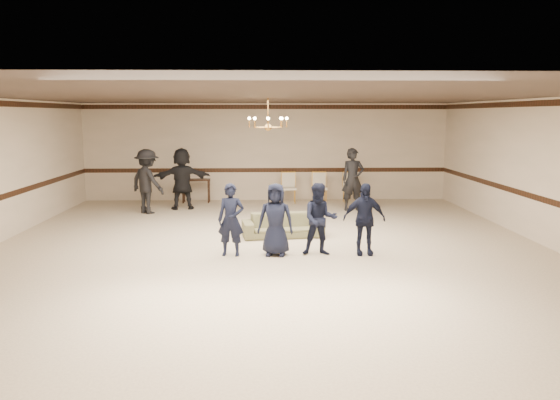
{
  "coord_description": "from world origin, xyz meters",
  "views": [
    {
      "loc": [
        -0.15,
        -11.76,
        2.84
      ],
      "look_at": [
        0.22,
        -0.5,
        1.13
      ],
      "focal_mm": 36.25,
      "sensor_mm": 36.0,
      "label": 1
    }
  ],
  "objects_px": {
    "boy_c": "(320,219)",
    "banquet_chair_right": "(350,188)",
    "adult_left": "(147,181)",
    "adult_right": "(353,179)",
    "banquet_chair_left": "(289,188)",
    "console_table": "(196,191)",
    "adult_mid": "(182,179)",
    "settee": "(283,225)",
    "chandelier": "(268,113)",
    "banquet_chair_mid": "(320,188)",
    "boy_a": "(231,220)",
    "boy_b": "(276,220)",
    "boy_d": "(364,219)"
  },
  "relations": [
    {
      "from": "chandelier",
      "to": "adult_right",
      "type": "height_order",
      "value": "chandelier"
    },
    {
      "from": "settee",
      "to": "adult_left",
      "type": "bearing_deg",
      "value": 131.01
    },
    {
      "from": "chandelier",
      "to": "boy_b",
      "type": "distance_m",
      "value": 2.65
    },
    {
      "from": "boy_d",
      "to": "adult_left",
      "type": "bearing_deg",
      "value": 136.01
    },
    {
      "from": "boy_a",
      "to": "adult_mid",
      "type": "height_order",
      "value": "adult_mid"
    },
    {
      "from": "boy_c",
      "to": "banquet_chair_mid",
      "type": "xyz_separation_m",
      "value": [
        0.7,
        6.83,
        -0.25
      ]
    },
    {
      "from": "adult_mid",
      "to": "banquet_chair_left",
      "type": "relative_size",
      "value": 1.92
    },
    {
      "from": "boy_a",
      "to": "console_table",
      "type": "relative_size",
      "value": 1.61
    },
    {
      "from": "boy_a",
      "to": "console_table",
      "type": "xyz_separation_m",
      "value": [
        -1.5,
        7.03,
        -0.35
      ]
    },
    {
      "from": "banquet_chair_left",
      "to": "banquet_chair_mid",
      "type": "distance_m",
      "value": 1.0
    },
    {
      "from": "boy_a",
      "to": "settee",
      "type": "xyz_separation_m",
      "value": [
        1.11,
        1.75,
        -0.46
      ]
    },
    {
      "from": "console_table",
      "to": "adult_mid",
      "type": "bearing_deg",
      "value": -106.08
    },
    {
      "from": "adult_mid",
      "to": "boy_c",
      "type": "bearing_deg",
      "value": 110.87
    },
    {
      "from": "adult_left",
      "to": "adult_right",
      "type": "distance_m",
      "value": 6.01
    },
    {
      "from": "chandelier",
      "to": "adult_right",
      "type": "relative_size",
      "value": 0.51
    },
    {
      "from": "boy_c",
      "to": "banquet_chair_left",
      "type": "bearing_deg",
      "value": 93.49
    },
    {
      "from": "adult_mid",
      "to": "banquet_chair_mid",
      "type": "xyz_separation_m",
      "value": [
        4.27,
        1.09,
        -0.45
      ]
    },
    {
      "from": "settee",
      "to": "console_table",
      "type": "height_order",
      "value": "console_table"
    },
    {
      "from": "adult_left",
      "to": "boy_d",
      "type": "bearing_deg",
      "value": 174.32
    },
    {
      "from": "boy_b",
      "to": "banquet_chair_right",
      "type": "distance_m",
      "value": 7.31
    },
    {
      "from": "boy_b",
      "to": "boy_d",
      "type": "distance_m",
      "value": 1.8
    },
    {
      "from": "adult_left",
      "to": "banquet_chair_mid",
      "type": "xyz_separation_m",
      "value": [
        5.17,
        1.79,
        -0.45
      ]
    },
    {
      "from": "boy_b",
      "to": "adult_left",
      "type": "xyz_separation_m",
      "value": [
        -3.57,
        5.04,
        0.19
      ]
    },
    {
      "from": "adult_left",
      "to": "banquet_chair_left",
      "type": "height_order",
      "value": "adult_left"
    },
    {
      "from": "banquet_chair_mid",
      "to": "console_table",
      "type": "bearing_deg",
      "value": 176.83
    },
    {
      "from": "boy_c",
      "to": "banquet_chair_right",
      "type": "xyz_separation_m",
      "value": [
        1.7,
        6.83,
        -0.25
      ]
    },
    {
      "from": "chandelier",
      "to": "banquet_chair_left",
      "type": "xyz_separation_m",
      "value": [
        0.72,
        5.28,
        -2.39
      ]
    },
    {
      "from": "boy_a",
      "to": "boy_d",
      "type": "height_order",
      "value": "same"
    },
    {
      "from": "chandelier",
      "to": "console_table",
      "type": "bearing_deg",
      "value": 112.55
    },
    {
      "from": "boy_a",
      "to": "adult_left",
      "type": "relative_size",
      "value": 0.79
    },
    {
      "from": "boy_d",
      "to": "banquet_chair_right",
      "type": "xyz_separation_m",
      "value": [
        0.8,
        6.83,
        -0.25
      ]
    },
    {
      "from": "banquet_chair_left",
      "to": "adult_right",
      "type": "bearing_deg",
      "value": -43.95
    },
    {
      "from": "settee",
      "to": "console_table",
      "type": "relative_size",
      "value": 2.04
    },
    {
      "from": "chandelier",
      "to": "banquet_chair_left",
      "type": "bearing_deg",
      "value": 82.19
    },
    {
      "from": "adult_mid",
      "to": "adult_right",
      "type": "relative_size",
      "value": 1.0
    },
    {
      "from": "boy_a",
      "to": "adult_mid",
      "type": "distance_m",
      "value": 6.01
    },
    {
      "from": "boy_b",
      "to": "settee",
      "type": "relative_size",
      "value": 0.79
    },
    {
      "from": "boy_d",
      "to": "boy_a",
      "type": "bearing_deg",
      "value": 179.21
    },
    {
      "from": "settee",
      "to": "banquet_chair_right",
      "type": "height_order",
      "value": "banquet_chair_right"
    },
    {
      "from": "console_table",
      "to": "boy_d",
      "type": "bearing_deg",
      "value": -63.51
    },
    {
      "from": "banquet_chair_left",
      "to": "settee",
      "type": "bearing_deg",
      "value": -99.16
    },
    {
      "from": "adult_mid",
      "to": "banquet_chair_mid",
      "type": "height_order",
      "value": "adult_mid"
    },
    {
      "from": "chandelier",
      "to": "settee",
      "type": "distance_m",
      "value": 2.63
    },
    {
      "from": "banquet_chair_mid",
      "to": "banquet_chair_right",
      "type": "bearing_deg",
      "value": -0.3
    },
    {
      "from": "boy_b",
      "to": "adult_right",
      "type": "distance_m",
      "value": 5.87
    },
    {
      "from": "banquet_chair_left",
      "to": "boy_a",
      "type": "bearing_deg",
      "value": -107.2
    },
    {
      "from": "banquet_chair_mid",
      "to": "boy_a",
      "type": "bearing_deg",
      "value": -110.37
    },
    {
      "from": "adult_right",
      "to": "banquet_chair_left",
      "type": "xyz_separation_m",
      "value": [
        -1.83,
        1.49,
        -0.45
      ]
    },
    {
      "from": "boy_a",
      "to": "adult_mid",
      "type": "bearing_deg",
      "value": 114.66
    },
    {
      "from": "boy_d",
      "to": "settee",
      "type": "bearing_deg",
      "value": 131.45
    }
  ]
}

